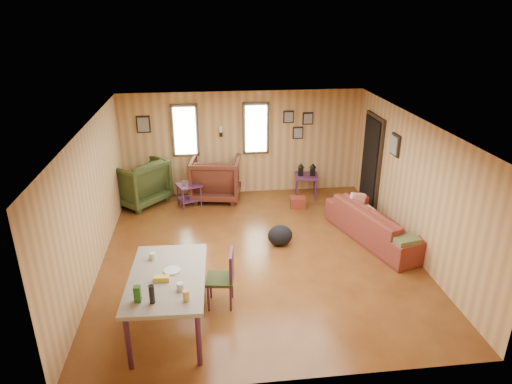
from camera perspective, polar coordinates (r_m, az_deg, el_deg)
The scene contains 11 objects.
room at distance 8.03m, azimuth 1.31°, elevation 0.74°, with size 5.54×6.04×2.44m.
sofa at distance 8.90m, azimuth 15.12°, elevation -3.11°, with size 2.31×0.67×0.90m, color maroon.
recliner_brown at distance 10.44m, azimuth -5.02°, elevation 2.05°, with size 1.07×1.00×1.10m, color #4F2217.
recliner_green at distance 10.48m, azimuth -14.64°, elevation 1.50°, with size 1.09×1.02×1.12m, color #34401D.
end_table at distance 10.18m, azimuth -8.37°, elevation 0.13°, with size 0.62×0.60×0.63m.
side_table at distance 10.50m, azimuth 6.33°, elevation 2.23°, with size 0.60×0.60×0.84m.
cooler at distance 10.12m, azimuth 5.25°, elevation -1.29°, with size 0.35×0.27×0.24m.
backpack at distance 8.51m, azimuth 3.03°, elevation -5.44°, with size 0.55×0.47×0.40m.
sofa_pillows at distance 8.62m, azimuth 15.37°, elevation -3.63°, with size 0.78×1.81×0.37m.
dining_table at distance 6.26m, azimuth -11.05°, elevation -10.91°, with size 1.07×1.71×1.10m.
dining_chair at distance 6.79m, azimuth -3.95°, elevation -10.34°, with size 0.45×0.45×0.89m.
Camera 1 is at (-0.89, -7.11, 4.17)m, focal length 32.00 mm.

